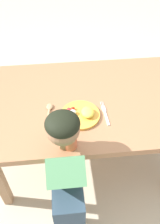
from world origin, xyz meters
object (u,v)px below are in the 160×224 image
object	(u,v)px
plate	(81,114)
fork	(105,114)
spoon	(49,113)
person	(67,181)
drinking_cup	(70,141)

from	to	relation	value
plate	fork	world-z (taller)	plate
spoon	fork	bearing A→B (deg)	-89.90
spoon	person	world-z (taller)	person
drinking_cup	person	bearing A→B (deg)	-104.05
drinking_cup	person	xyz separation A→B (m)	(-0.03, -0.14, -0.18)
fork	spoon	world-z (taller)	spoon
fork	drinking_cup	distance (m)	0.32
plate	drinking_cup	distance (m)	0.24
plate	fork	size ratio (longest dim) A/B	1.18
spoon	drinking_cup	bearing A→B (deg)	-149.97
plate	spoon	size ratio (longest dim) A/B	1.07
fork	plate	bearing A→B (deg)	87.15
fork	person	bearing A→B (deg)	140.34
spoon	person	bearing A→B (deg)	-162.42
drinking_cup	plate	bearing A→B (deg)	69.04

